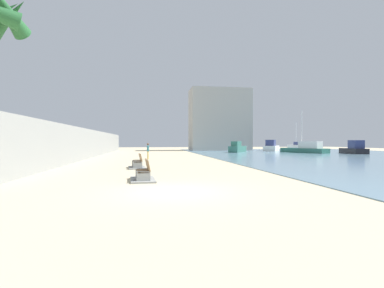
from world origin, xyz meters
name	(u,v)px	position (x,y,z in m)	size (l,w,h in m)	color
ground_plane	(158,160)	(0.00, 18.00, 0.00)	(120.00, 120.00, 0.00)	#C6B793
seawall	(79,144)	(-7.50, 18.00, 1.55)	(0.80, 64.00, 3.10)	gray
water_bay	(373,157)	(24.00, 18.00, 0.02)	(36.00, 68.00, 0.04)	#6B8EA3
bench_near	(143,175)	(-1.16, 3.07, 0.23)	(1.25, 2.17, 0.98)	gray
bench_far	(137,165)	(-1.67, 9.25, 0.23)	(1.29, 2.19, 0.98)	gray
person_walking	(148,150)	(-0.99, 18.49, 0.95)	(0.22, 0.53, 1.64)	gold
boat_far_left	(354,149)	(28.63, 26.79, 0.73)	(2.74, 5.07, 1.94)	black
boat_outer	(297,147)	(28.91, 43.34, 0.72)	(1.81, 5.68, 5.65)	white
boat_mid_bay	(237,148)	(13.65, 35.02, 0.71)	(4.45, 5.65, 1.79)	#337060
boat_distant	(271,147)	(22.06, 40.45, 0.79)	(5.14, 6.30, 2.07)	white
boat_nearest	(306,149)	(23.32, 30.67, 0.70)	(4.73, 7.89, 6.68)	#337060
harbor_building	(219,120)	(13.37, 46.00, 6.20)	(12.00, 6.00, 12.40)	#ADAAA3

